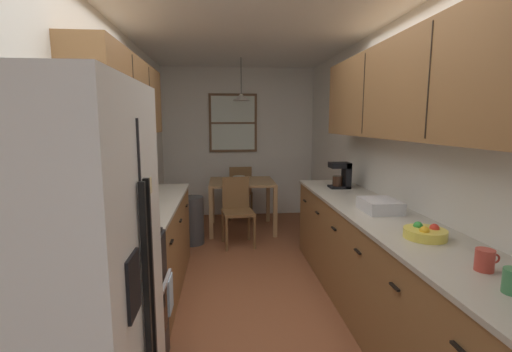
{
  "coord_description": "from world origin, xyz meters",
  "views": [
    {
      "loc": [
        -0.28,
        -2.6,
        1.63
      ],
      "look_at": [
        0.08,
        1.26,
        1.04
      ],
      "focal_mm": 24.97,
      "sensor_mm": 36.0,
      "label": 1
    }
  ],
  "objects_px": {
    "dining_table": "(242,188)",
    "dining_chair_near": "(237,208)",
    "refrigerator": "(54,311)",
    "stove_range": "(108,313)",
    "storage_canister": "(127,208)",
    "coffee_maker": "(342,175)",
    "dish_rack": "(380,205)",
    "table_serving_bowl": "(239,178)",
    "fruit_bowl": "(425,233)",
    "dining_chair_far": "(240,190)",
    "trash_bin": "(192,220)",
    "mug_by_coffeemaker": "(485,260)",
    "microwave_over_range": "(74,117)"
  },
  "relations": [
    {
      "from": "refrigerator",
      "to": "stove_range",
      "type": "distance_m",
      "value": 0.85
    },
    {
      "from": "stove_range",
      "to": "coffee_maker",
      "type": "distance_m",
      "value": 2.73
    },
    {
      "from": "dining_chair_near",
      "to": "stove_range",
      "type": "bearing_deg",
      "value": -109.52
    },
    {
      "from": "mug_by_coffeemaker",
      "to": "fruit_bowl",
      "type": "relative_size",
      "value": 0.48
    },
    {
      "from": "microwave_over_range",
      "to": "storage_canister",
      "type": "height_order",
      "value": "microwave_over_range"
    },
    {
      "from": "dining_chair_far",
      "to": "storage_canister",
      "type": "xyz_separation_m",
      "value": [
        -1.0,
        -3.25,
        0.5
      ]
    },
    {
      "from": "storage_canister",
      "to": "coffee_maker",
      "type": "xyz_separation_m",
      "value": [
        2.05,
        1.16,
        0.05
      ]
    },
    {
      "from": "microwave_over_range",
      "to": "coffee_maker",
      "type": "xyz_separation_m",
      "value": [
        2.15,
        1.72,
        -0.61
      ]
    },
    {
      "from": "storage_canister",
      "to": "fruit_bowl",
      "type": "xyz_separation_m",
      "value": [
        2.0,
        -0.6,
        -0.06
      ]
    },
    {
      "from": "stove_range",
      "to": "trash_bin",
      "type": "bearing_deg",
      "value": 83.52
    },
    {
      "from": "dining_table",
      "to": "trash_bin",
      "type": "distance_m",
      "value": 0.96
    },
    {
      "from": "stove_range",
      "to": "microwave_over_range",
      "type": "height_order",
      "value": "microwave_over_range"
    },
    {
      "from": "dish_rack",
      "to": "dining_table",
      "type": "bearing_deg",
      "value": 111.82
    },
    {
      "from": "dining_table",
      "to": "fruit_bowl",
      "type": "distance_m",
      "value": 3.37
    },
    {
      "from": "dining_chair_near",
      "to": "storage_canister",
      "type": "xyz_separation_m",
      "value": [
        -0.9,
        -1.97,
        0.5
      ]
    },
    {
      "from": "refrigerator",
      "to": "microwave_over_range",
      "type": "height_order",
      "value": "microwave_over_range"
    },
    {
      "from": "stove_range",
      "to": "dish_rack",
      "type": "xyz_separation_m",
      "value": [
        2.0,
        0.65,
        0.48
      ]
    },
    {
      "from": "coffee_maker",
      "to": "dish_rack",
      "type": "xyz_separation_m",
      "value": [
        -0.04,
        -1.07,
        -0.1
      ]
    },
    {
      "from": "dining_chair_far",
      "to": "table_serving_bowl",
      "type": "height_order",
      "value": "dining_chair_far"
    },
    {
      "from": "mug_by_coffeemaker",
      "to": "storage_canister",
      "type": "bearing_deg",
      "value": 151.25
    },
    {
      "from": "microwave_over_range",
      "to": "coffee_maker",
      "type": "relative_size",
      "value": 2.0
    },
    {
      "from": "fruit_bowl",
      "to": "dining_table",
      "type": "bearing_deg",
      "value": 107.26
    },
    {
      "from": "table_serving_bowl",
      "to": "dining_chair_far",
      "type": "bearing_deg",
      "value": 85.83
    },
    {
      "from": "coffee_maker",
      "to": "microwave_over_range",
      "type": "bearing_deg",
      "value": -141.45
    },
    {
      "from": "storage_canister",
      "to": "stove_range",
      "type": "bearing_deg",
      "value": -89.43
    },
    {
      "from": "dining_chair_near",
      "to": "fruit_bowl",
      "type": "bearing_deg",
      "value": -66.96
    },
    {
      "from": "storage_canister",
      "to": "coffee_maker",
      "type": "bearing_deg",
      "value": 29.49
    },
    {
      "from": "trash_bin",
      "to": "dish_rack",
      "type": "relative_size",
      "value": 1.89
    },
    {
      "from": "dining_chair_far",
      "to": "coffee_maker",
      "type": "relative_size",
      "value": 3.14
    },
    {
      "from": "dining_chair_far",
      "to": "coffee_maker",
      "type": "distance_m",
      "value": 2.4
    },
    {
      "from": "trash_bin",
      "to": "storage_canister",
      "type": "bearing_deg",
      "value": -98.39
    },
    {
      "from": "storage_canister",
      "to": "table_serving_bowl",
      "type": "bearing_deg",
      "value": 70.3
    },
    {
      "from": "microwave_over_range",
      "to": "dining_chair_far",
      "type": "height_order",
      "value": "microwave_over_range"
    },
    {
      "from": "trash_bin",
      "to": "dining_chair_far",
      "type": "bearing_deg",
      "value": 59.95
    },
    {
      "from": "refrigerator",
      "to": "fruit_bowl",
      "type": "distance_m",
      "value": 2.07
    },
    {
      "from": "stove_range",
      "to": "mug_by_coffeemaker",
      "type": "height_order",
      "value": "stove_range"
    },
    {
      "from": "dining_table",
      "to": "dining_chair_near",
      "type": "bearing_deg",
      "value": -98.54
    },
    {
      "from": "microwave_over_range",
      "to": "stove_range",
      "type": "bearing_deg",
      "value": -0.03
    },
    {
      "from": "refrigerator",
      "to": "dining_chair_near",
      "type": "height_order",
      "value": "refrigerator"
    },
    {
      "from": "trash_bin",
      "to": "storage_canister",
      "type": "height_order",
      "value": "storage_canister"
    },
    {
      "from": "dining_chair_near",
      "to": "coffee_maker",
      "type": "xyz_separation_m",
      "value": [
        1.14,
        -0.81,
        0.55
      ]
    },
    {
      "from": "trash_bin",
      "to": "mug_by_coffeemaker",
      "type": "height_order",
      "value": "mug_by_coffeemaker"
    },
    {
      "from": "dining_chair_near",
      "to": "fruit_bowl",
      "type": "height_order",
      "value": "fruit_bowl"
    },
    {
      "from": "microwave_over_range",
      "to": "coffee_maker",
      "type": "bearing_deg",
      "value": 38.55
    },
    {
      "from": "refrigerator",
      "to": "coffee_maker",
      "type": "distance_m",
      "value": 3.17
    },
    {
      "from": "fruit_bowl",
      "to": "dish_rack",
      "type": "bearing_deg",
      "value": 89.0
    },
    {
      "from": "dining_chair_far",
      "to": "mug_by_coffeemaker",
      "type": "relative_size",
      "value": 7.12
    },
    {
      "from": "dish_rack",
      "to": "table_serving_bowl",
      "type": "xyz_separation_m",
      "value": [
        -1.05,
        2.6,
        -0.16
      ]
    },
    {
      "from": "table_serving_bowl",
      "to": "fruit_bowl",
      "type": "bearing_deg",
      "value": -72.53
    },
    {
      "from": "dish_rack",
      "to": "table_serving_bowl",
      "type": "distance_m",
      "value": 2.8
    }
  ]
}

